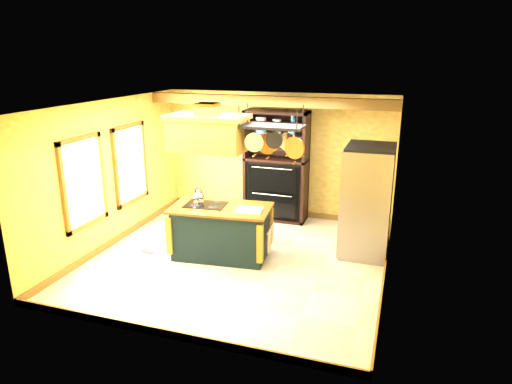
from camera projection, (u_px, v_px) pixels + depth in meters
The scene contains 15 objects.
floor at pixel (239, 259), 8.07m from camera, with size 5.00×5.00×0.00m, color beige.
ceiling at pixel (237, 104), 7.28m from camera, with size 5.00×5.00×0.00m, color white.
wall_back at pixel (278, 155), 9.94m from camera, with size 5.00×0.02×2.70m, color #E4CC53.
wall_front at pixel (164, 241), 5.40m from camera, with size 5.00×0.02×2.70m, color #E4CC53.
wall_left at pixel (111, 174), 8.42m from camera, with size 0.02×5.00×2.70m, color #E4CC53.
wall_right at pixel (392, 200), 6.92m from camera, with size 0.02×5.00×2.70m, color #E4CC53.
ceiling_beam at pixel (268, 101), 8.86m from camera, with size 5.00×0.15×0.20m, color brown.
window_near at pixel (84, 182), 7.67m from camera, with size 0.06×1.06×1.56m.
window_far at pixel (131, 164), 8.94m from camera, with size 0.06×1.06×1.56m.
kitchen_island at pixel (221, 231), 8.06m from camera, with size 1.81×1.12×1.11m.
range_hood at pixel (208, 131), 7.61m from camera, with size 1.33×0.75×0.80m.
pot_rack at pixel (272, 134), 7.27m from camera, with size 1.14×0.52×0.81m.
refrigerator at pixel (366, 203), 8.05m from camera, with size 0.84×0.99×1.94m.
hutch at pixel (277, 178), 9.83m from camera, with size 1.33×0.60×2.36m.
floor_register at pixel (148, 252), 8.33m from camera, with size 0.28×0.12×0.01m, color black.
Camera 1 is at (2.60, -6.91, 3.48)m, focal length 32.00 mm.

